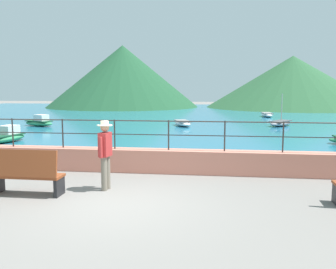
% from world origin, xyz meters
% --- Properties ---
extents(ground_plane, '(120.00, 120.00, 0.00)m').
position_xyz_m(ground_plane, '(0.00, 0.00, 0.00)').
color(ground_plane, slate).
extents(promenade_wall, '(20.00, 0.56, 0.70)m').
position_xyz_m(promenade_wall, '(0.00, 3.20, 0.35)').
color(promenade_wall, tan).
rests_on(promenade_wall, ground).
extents(railing, '(18.44, 0.04, 0.90)m').
position_xyz_m(railing, '(0.00, 3.20, 1.32)').
color(railing, '#383330').
rests_on(railing, promenade_wall).
extents(lake_water, '(64.00, 44.32, 0.06)m').
position_xyz_m(lake_water, '(0.00, 25.84, 0.03)').
color(lake_water, '#236B89').
rests_on(lake_water, ground).
extents(hill_main, '(20.18, 20.18, 8.15)m').
position_xyz_m(hill_main, '(-10.05, 40.09, 4.08)').
color(hill_main, '#1E4C2D').
rests_on(hill_main, ground).
extents(hill_secondary, '(21.99, 21.99, 6.63)m').
position_xyz_m(hill_secondary, '(11.98, 41.00, 3.31)').
color(hill_secondary, '#285633').
rests_on(hill_secondary, ground).
extents(bench_main, '(1.70, 0.56, 1.13)m').
position_xyz_m(bench_main, '(-2.24, 0.39, 0.56)').
color(bench_main, brown).
rests_on(bench_main, ground).
extents(person_walking, '(0.38, 0.56, 1.75)m').
position_xyz_m(person_walking, '(-0.50, 1.13, 0.98)').
color(person_walking, slate).
rests_on(person_walking, ground).
extents(boat_0, '(1.04, 2.35, 0.36)m').
position_xyz_m(boat_0, '(6.71, 24.84, 0.26)').
color(boat_0, white).
rests_on(boat_0, lake_water).
extents(boat_3, '(1.32, 2.43, 0.76)m').
position_xyz_m(boat_3, '(-7.39, 8.01, 0.33)').
color(boat_3, '#338C59').
rests_on(boat_3, lake_water).
extents(boat_4, '(2.05, 2.40, 2.13)m').
position_xyz_m(boat_4, '(6.52, 17.02, 0.26)').
color(boat_4, gray).
rests_on(boat_4, lake_water).
extents(boat_5, '(1.63, 2.47, 0.36)m').
position_xyz_m(boat_5, '(0.11, 16.25, 0.26)').
color(boat_5, white).
rests_on(boat_5, lake_water).
extents(boat_6, '(2.47, 1.70, 0.76)m').
position_xyz_m(boat_6, '(-9.28, 14.97, 0.33)').
color(boat_6, '#338C59').
rests_on(boat_6, lake_water).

